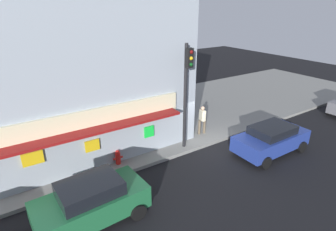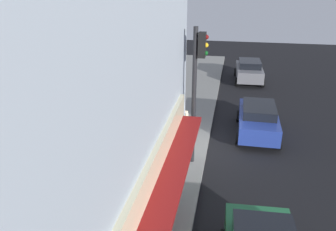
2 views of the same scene
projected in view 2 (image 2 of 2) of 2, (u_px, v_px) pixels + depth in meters
The scene contains 7 objects.
ground_plane at pixel (208, 147), 16.37m from camera, with size 57.62×57.62×0.00m, color black.
sidewalk at pixel (105, 136), 17.25m from camera, with size 38.41×10.29×0.18m, color gray.
traffic_light at pixel (197, 80), 13.43m from camera, with size 0.32×0.58×5.65m.
fire_hydrant at pixel (167, 207), 11.26m from camera, with size 0.49×0.25×0.75m.
pedestrian at pixel (183, 122), 16.26m from camera, with size 0.52×0.57×1.77m.
parked_car_grey at pixel (249, 70), 26.25m from camera, with size 4.11×2.22×1.61m.
parked_car_blue at pixel (258, 119), 17.43m from camera, with size 4.27×2.13×1.58m.
Camera 2 is at (-14.68, -0.93, 7.58)m, focal length 36.88 mm.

